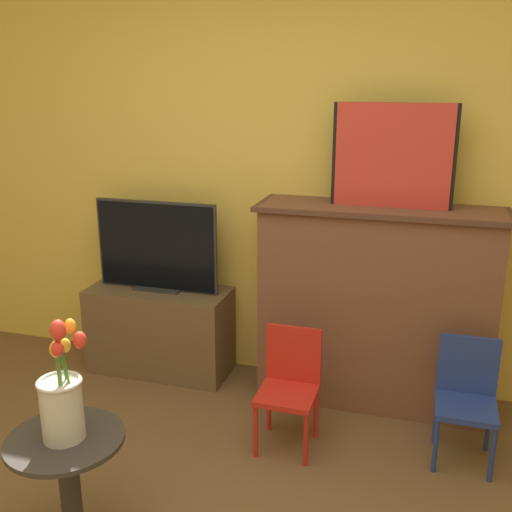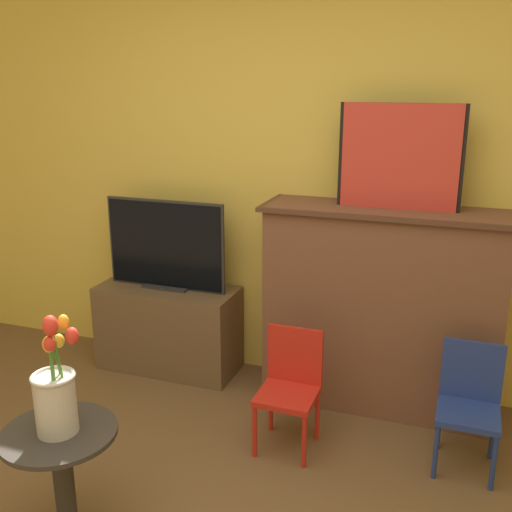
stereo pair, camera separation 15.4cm
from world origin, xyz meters
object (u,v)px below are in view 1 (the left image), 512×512
Objects in this scene: painting at (393,156)px; vase_tulips at (62,400)px; chair_red at (290,381)px; chair_blue at (466,394)px; tv_monitor at (156,247)px.

vase_tulips is at bearing -124.36° from painting.
painting is 2.04m from vase_tulips.
chair_red is at bearing 56.22° from vase_tulips.
chair_blue is (0.87, 0.13, 0.00)m from chair_red.
tv_monitor is 1.59m from vase_tulips.
vase_tulips is at bearing -123.78° from chair_red.
painting is 1.54m from tv_monitor.
vase_tulips is at bearing -77.52° from tv_monitor.
tv_monitor reaches higher than vase_tulips.
painting is 0.82× the size of tv_monitor.
tv_monitor is at bearing 102.48° from vase_tulips.
chair_red is at bearing -125.34° from painting.
chair_blue is at bearing 36.09° from vase_tulips.
painting reaches higher than chair_red.
painting reaches higher than chair_blue.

